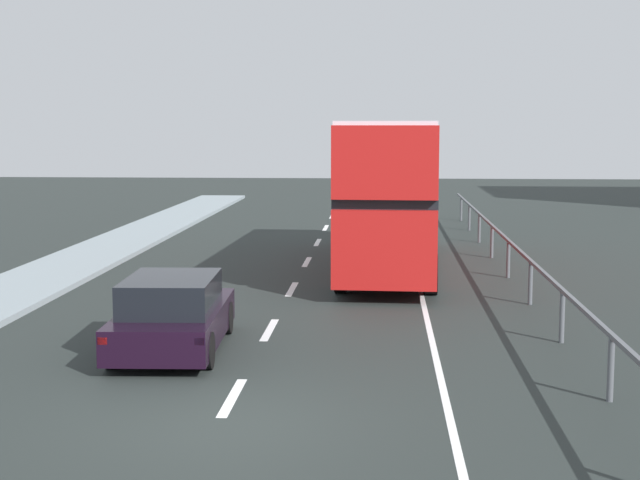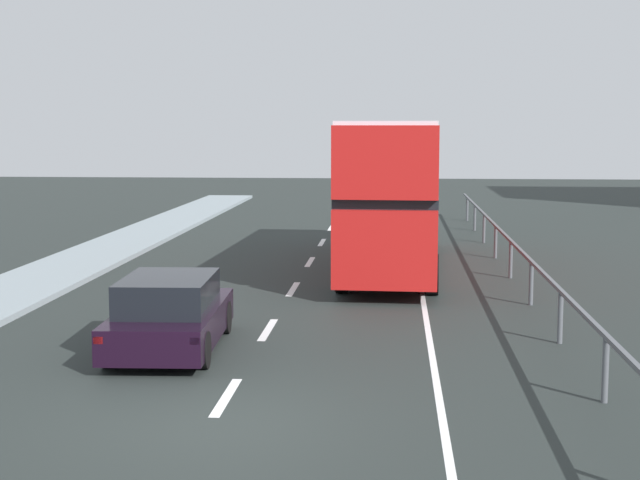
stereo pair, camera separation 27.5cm
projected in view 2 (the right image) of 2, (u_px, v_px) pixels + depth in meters
name	position (u px, v px, depth m)	size (l,w,h in m)	color
ground_plane	(211.00, 425.00, 13.06)	(73.01, 120.00, 0.10)	#242A28
lane_paint_markings	(372.00, 305.00, 21.54)	(3.36, 46.00, 0.01)	silver
bridge_side_railing	(532.00, 268.00, 21.41)	(0.10, 42.00, 1.04)	#4F5258
double_decker_bus_red	(394.00, 191.00, 26.67)	(2.87, 11.36, 4.20)	#B31715
hatchback_car_near	(170.00, 315.00, 17.15)	(1.96, 4.20, 1.39)	black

